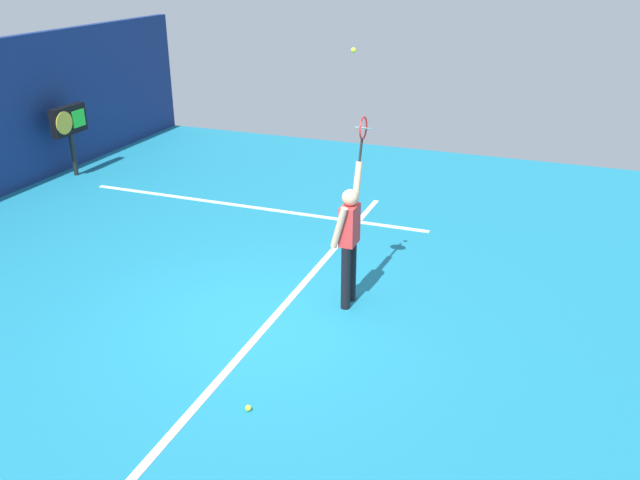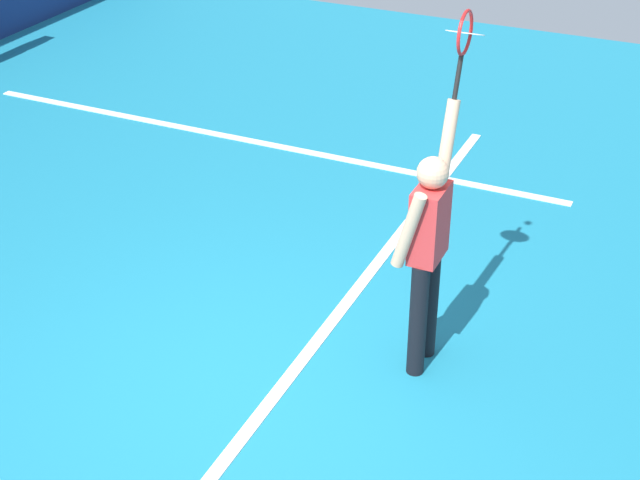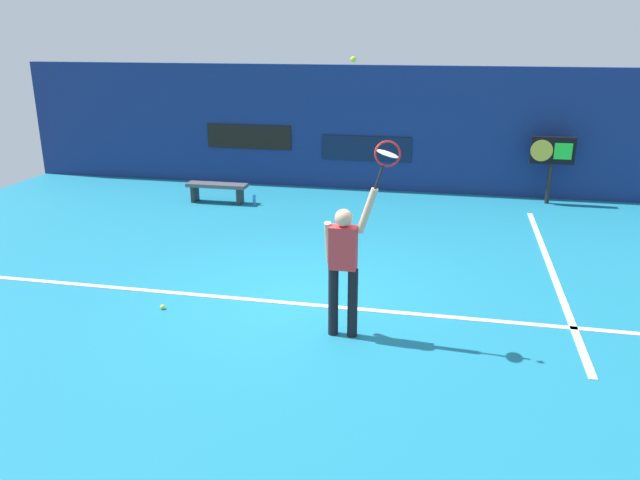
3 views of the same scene
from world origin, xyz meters
The scene contains 5 objects.
ground_plane centered at (0.00, 0.00, 0.00)m, with size 18.00×18.00×0.00m, color teal.
court_baseline centered at (0.00, -0.18, 0.01)m, with size 10.00×0.10×0.01m, color white.
court_sideline centered at (3.80, 2.00, 0.01)m, with size 0.10×7.00×0.01m, color white.
tennis_player centered at (0.83, -0.98, 1.01)m, with size 0.66×0.31×1.98m.
tennis_racket centered at (1.32, -0.99, 2.35)m, with size 0.39×0.27×0.63m.
Camera 2 is at (-4.65, -2.68, 4.40)m, focal length 53.43 mm.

